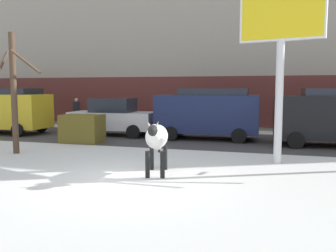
# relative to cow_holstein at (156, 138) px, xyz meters

# --- Properties ---
(ground_plane) EXTENTS (120.00, 120.00, 0.00)m
(ground_plane) POSITION_rel_cow_holstein_xyz_m (-0.55, -0.88, -1.00)
(ground_plane) COLOR white
(road_strip) EXTENTS (60.00, 5.60, 0.01)m
(road_strip) POSITION_rel_cow_holstein_xyz_m (-0.55, 6.81, -1.00)
(road_strip) COLOR #423F3F
(road_strip) RESTS_ON ground
(building_facade) EXTENTS (44.00, 6.10, 13.00)m
(building_facade) POSITION_rel_cow_holstein_xyz_m (-0.55, 14.18, 5.48)
(building_facade) COLOR #A39989
(building_facade) RESTS_ON ground
(cow_holstein) EXTENTS (0.89, 1.94, 1.54)m
(cow_holstein) POSITION_rel_cow_holstein_xyz_m (0.00, 0.00, 0.00)
(cow_holstein) COLOR silver
(cow_holstein) RESTS_ON ground
(billboard) EXTENTS (2.50, 0.78, 5.56)m
(billboard) POSITION_rel_cow_holstein_xyz_m (3.17, 2.43, 3.31)
(billboard) COLOR silver
(billboard) RESTS_ON ground
(car_yellow_van) EXTENTS (4.67, 2.25, 2.32)m
(car_yellow_van) POSITION_rel_cow_holstein_xyz_m (-10.31, 6.26, 0.24)
(car_yellow_van) COLOR gold
(car_yellow_van) RESTS_ON ground
(car_white_sedan) EXTENTS (4.26, 2.10, 1.84)m
(car_white_sedan) POSITION_rel_cow_holstein_xyz_m (-4.62, 7.18, -0.09)
(car_white_sedan) COLOR white
(car_white_sedan) RESTS_ON ground
(car_navy_van) EXTENTS (4.67, 2.25, 2.32)m
(car_navy_van) POSITION_rel_cow_holstein_xyz_m (0.12, 7.13, 0.24)
(car_navy_van) COLOR #19234C
(car_navy_van) RESTS_ON ground
(car_black_van) EXTENTS (4.67, 2.25, 2.32)m
(car_black_van) POSITION_rel_cow_holstein_xyz_m (5.35, 6.48, 0.24)
(car_black_van) COLOR black
(car_black_van) RESTS_ON ground
(pedestrian_near_billboard) EXTENTS (0.36, 0.24, 1.73)m
(pedestrian_near_billboard) POSITION_rel_cow_holstein_xyz_m (-8.41, 10.10, -0.12)
(pedestrian_near_billboard) COLOR #282833
(pedestrian_near_billboard) RESTS_ON ground
(bare_tree_far_back) EXTENTS (1.28, 1.32, 4.26)m
(bare_tree_far_back) POSITION_rel_cow_holstein_xyz_m (-5.79, 1.56, 1.25)
(bare_tree_far_back) COLOR #4C3828
(bare_tree_far_back) RESTS_ON ground
(dumpster) EXTENTS (1.73, 1.14, 1.20)m
(dumpster) POSITION_rel_cow_holstein_xyz_m (-4.88, 4.59, -0.40)
(dumpster) COLOR brown
(dumpster) RESTS_ON ground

